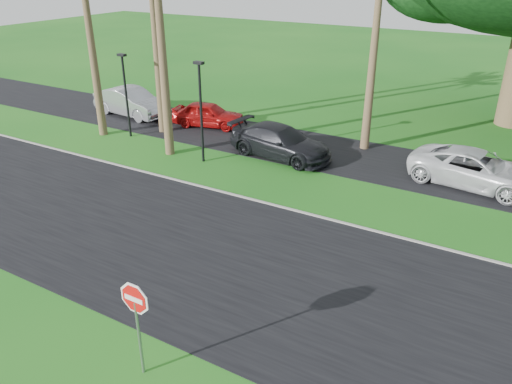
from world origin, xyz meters
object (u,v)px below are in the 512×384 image
at_px(car_silver, 131,102).
at_px(car_red, 208,115).
at_px(stop_sign_near, 136,311).
at_px(car_dark, 280,142).
at_px(car_minivan, 476,169).

relative_size(car_silver, car_red, 1.24).
height_order(stop_sign_near, car_red, stop_sign_near).
xyz_separation_m(car_dark, car_minivan, (8.60, 1.09, -0.00)).
bearing_deg(stop_sign_near, car_silver, 133.33).
relative_size(car_dark, car_minivan, 0.96).
xyz_separation_m(car_red, car_minivan, (14.32, -1.09, 0.06)).
relative_size(car_silver, car_minivan, 0.93).
bearing_deg(car_red, car_minivan, -108.12).
bearing_deg(car_red, car_silver, 82.65).
distance_m(stop_sign_near, car_silver, 21.19).
xyz_separation_m(car_silver, car_red, (5.19, 0.58, -0.14)).
bearing_deg(stop_sign_near, car_dark, 104.71).
height_order(car_red, car_minivan, car_minivan).
distance_m(car_silver, car_red, 5.22).
bearing_deg(car_minivan, stop_sign_near, 168.62).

